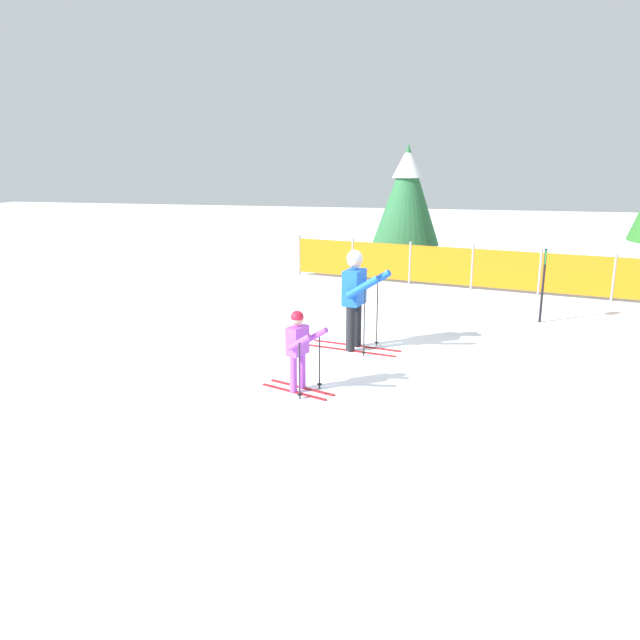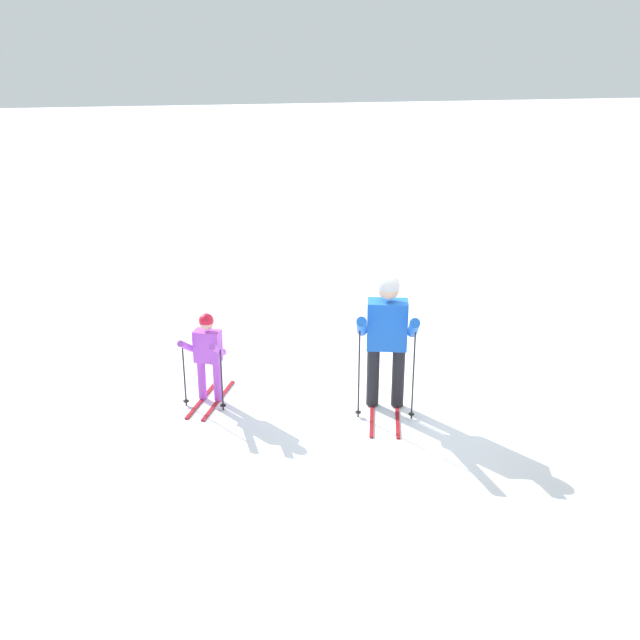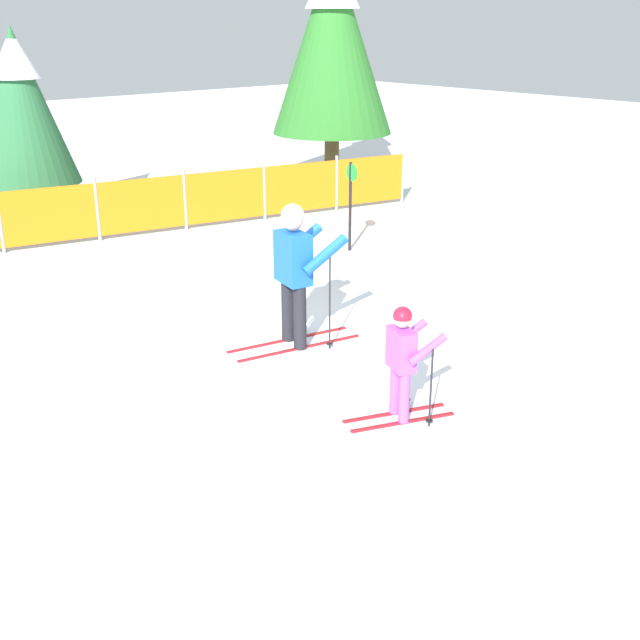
{
  "view_description": "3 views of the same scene",
  "coord_description": "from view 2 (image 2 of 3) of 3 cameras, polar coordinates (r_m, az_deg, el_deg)",
  "views": [
    {
      "loc": [
        1.83,
        -10.09,
        3.17
      ],
      "look_at": [
        -0.1,
        -1.4,
        0.84
      ],
      "focal_mm": 35.0,
      "sensor_mm": 36.0,
      "label": 1
    },
    {
      "loc": [
        8.7,
        -1.99,
        4.64
      ],
      "look_at": [
        -0.23,
        -0.78,
        1.01
      ],
      "focal_mm": 45.0,
      "sensor_mm": 36.0,
      "label": 2
    },
    {
      "loc": [
        -5.4,
        -6.83,
        3.65
      ],
      "look_at": [
        -0.13,
        -0.86,
        0.62
      ],
      "focal_mm": 45.0,
      "sensor_mm": 36.0,
      "label": 3
    }
  ],
  "objects": [
    {
      "name": "skier_child",
      "position": [
        9.77,
        -8.02,
        -2.19
      ],
      "size": [
        1.1,
        0.67,
        1.15
      ],
      "rotation": [
        0.0,
        0.0,
        -0.37
      ],
      "color": "maroon",
      "rests_on": "ground_plane"
    },
    {
      "name": "ground_plane",
      "position": [
        10.06,
        4.63,
        -5.58
      ],
      "size": [
        60.0,
        60.0,
        0.0
      ],
      "primitive_type": "plane",
      "color": "white"
    },
    {
      "name": "skier_adult",
      "position": [
        9.43,
        4.8,
        -0.72
      ],
      "size": [
        1.64,
        0.81,
        1.7
      ],
      "rotation": [
        0.0,
        0.0,
        -0.21
      ],
      "color": "maroon",
      "rests_on": "ground_plane"
    }
  ]
}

